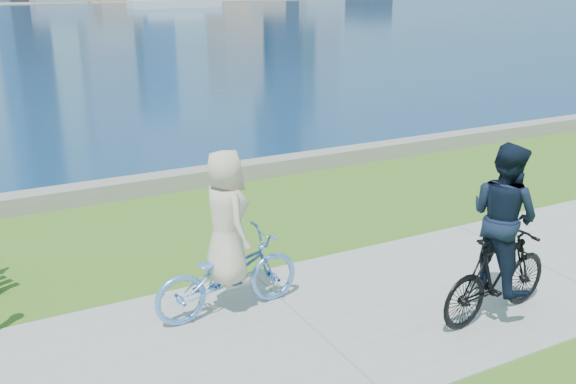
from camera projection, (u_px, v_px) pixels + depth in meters
name	position (u px, v px, depth m)	size (l,w,h in m)	color
ground	(311.00, 327.00, 8.07)	(320.00, 320.00, 0.00)	#386119
concrete_path	(311.00, 326.00, 8.06)	(80.00, 3.50, 0.02)	gray
seawall	(161.00, 183.00, 13.21)	(90.00, 0.50, 0.35)	gray
ferry_far	(175.00, 2.00, 98.12)	(13.90, 3.97, 1.89)	silver
cyclist_woman	(227.00, 254.00, 8.17)	(0.80, 2.04, 2.18)	#5E98E5
cyclist_man	(500.00, 247.00, 8.00)	(0.79, 1.95, 2.30)	black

